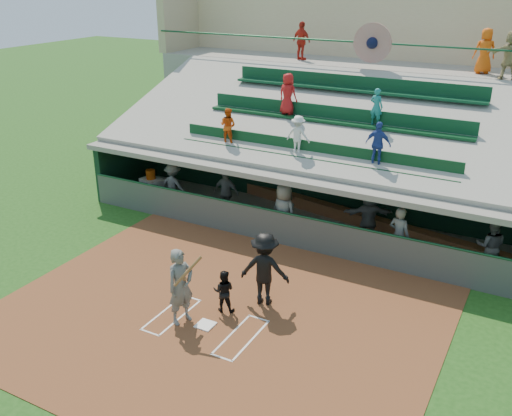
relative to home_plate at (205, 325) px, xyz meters
The scene contains 22 objects.
ground 0.04m from the home_plate, ahead, with size 100.00×100.00×0.00m, color #1D4A14.
dirt_slab 0.50m from the home_plate, 90.00° to the left, with size 11.00×9.00×0.02m, color brown.
home_plate is the anchor object (origin of this frame).
batters_box_chalk 0.01m from the home_plate, ahead, with size 2.65×1.85×0.01m.
dugout_floor 6.75m from the home_plate, 90.00° to the left, with size 16.00×3.50×0.04m, color gray.
concourse_slab 13.69m from the home_plate, 90.00° to the left, with size 20.00×3.00×4.60m, color gray.
grandstand 10.75m from the home_plate, 90.02° to the left, with size 20.40×10.40×7.80m.
batter_at_plate 1.16m from the home_plate, behind, with size 0.97×0.84×1.98m.
catcher 0.98m from the home_plate, 86.23° to the left, with size 0.56×0.43×1.15m, color black.
home_umpire 2.08m from the home_plate, 64.77° to the left, with size 1.29×0.74×1.99m, color black.
dugout_bench 7.86m from the home_plate, 88.28° to the left, with size 13.53×0.41×0.41m, color #985F37.
white_table 9.03m from the home_plate, 135.96° to the left, with size 0.86×0.64×0.75m, color white.
water_cooler 9.11m from the home_plate, 136.17° to the left, with size 0.35×0.35×0.35m, color #D8500C.
dugout_player_a 7.93m from the home_plate, 131.44° to the left, with size 1.07×0.62×1.66m, color #5B5E58.
dugout_player_b 7.00m from the home_plate, 116.71° to the left, with size 0.98×0.41×1.68m, color #5C5E59.
dugout_player_c 5.42m from the home_plate, 94.71° to the left, with size 0.93×0.61×1.91m, color #565954.
dugout_player_d 6.93m from the home_plate, 73.29° to the left, with size 1.58×0.50×1.71m, color #5E615B.
dugout_player_e 6.42m from the home_plate, 59.07° to the left, with size 0.66×0.43×1.80m, color #5D5F5A.
dugout_player_f 8.45m from the home_plate, 47.00° to the left, with size 0.81×0.63×1.67m, color #545652.
concourse_staff_a 14.51m from the home_plate, 104.69° to the left, with size 0.93×0.39×1.58m, color red.
concourse_staff_b 14.70m from the home_plate, 73.29° to the left, with size 0.80×0.52×1.64m, color #E4570D.
concourse_staff_c 14.25m from the home_plate, 68.21° to the left, with size 1.57×0.50×1.69m, color tan.
Camera 1 is at (6.77, -9.88, 8.16)m, focal length 40.00 mm.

